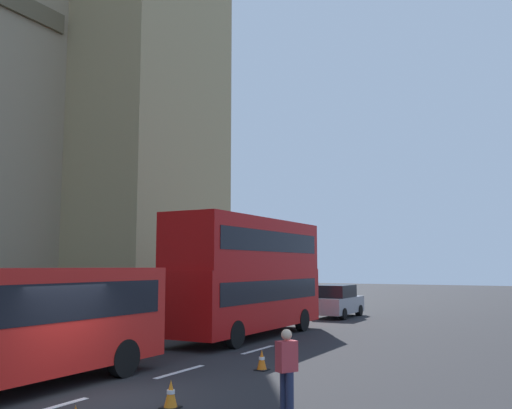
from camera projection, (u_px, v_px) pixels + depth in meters
ground_plane at (87, 398)px, 12.26m from camera, size 160.00×160.00×0.00m
double_decker_bus at (249, 272)px, 23.04m from camera, size 9.37×2.54×4.90m
sedan_lead at (338, 301)px, 31.65m from camera, size 4.40×1.86×1.85m
traffic_cone_middle at (171, 394)px, 11.41m from camera, size 0.36×0.36×0.58m
traffic_cone_east at (262, 360)px, 15.55m from camera, size 0.36×0.36×0.58m
pedestrian_near_cones at (287, 369)px, 10.86m from camera, size 0.47×0.41×1.69m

